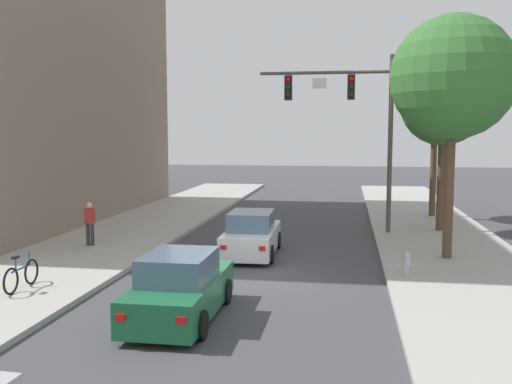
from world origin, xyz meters
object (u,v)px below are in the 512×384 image
object	(u,v)px
bicycle_leaning	(21,275)
street_tree_nearest	(453,78)
pedestrian_sidewalk_left_walker	(90,222)
traffic_signal_mast	(353,112)
fire_hydrant	(407,263)
car_following_green	(180,289)
street_tree_second	(443,103)
car_lead_white	(252,235)
street_tree_third	(436,89)

from	to	relation	value
bicycle_leaning	street_tree_nearest	size ratio (longest dim) A/B	0.22
bicycle_leaning	pedestrian_sidewalk_left_walker	bearing A→B (deg)	98.12
pedestrian_sidewalk_left_walker	traffic_signal_mast	bearing A→B (deg)	25.92
traffic_signal_mast	fire_hydrant	size ratio (longest dim) A/B	10.42
car_following_green	street_tree_second	world-z (taller)	street_tree_second
fire_hydrant	street_tree_second	world-z (taller)	street_tree_second
street_tree_nearest	bicycle_leaning	bearing A→B (deg)	-153.84
car_lead_white	pedestrian_sidewalk_left_walker	distance (m)	6.21
street_tree_nearest	street_tree_second	size ratio (longest dim) A/B	1.10
traffic_signal_mast	pedestrian_sidewalk_left_walker	distance (m)	11.68
car_following_green	bicycle_leaning	size ratio (longest dim) A/B	2.40
car_following_green	fire_hydrant	xyz separation A→B (m)	(5.65, 4.51, -0.22)
pedestrian_sidewalk_left_walker	fire_hydrant	world-z (taller)	pedestrian_sidewalk_left_walker
bicycle_leaning	street_tree_second	distance (m)	18.01
car_following_green	street_tree_second	bearing A→B (deg)	58.57
traffic_signal_mast	street_tree_nearest	distance (m)	5.85
car_lead_white	street_tree_second	bearing A→B (deg)	37.43
traffic_signal_mast	street_tree_third	bearing A→B (deg)	52.40
traffic_signal_mast	fire_hydrant	xyz separation A→B (m)	(1.57, -7.51, -4.79)
car_following_green	pedestrian_sidewalk_left_walker	size ratio (longest dim) A/B	2.59
car_lead_white	car_following_green	world-z (taller)	same
car_following_green	bicycle_leaning	world-z (taller)	car_following_green
pedestrian_sidewalk_left_walker	street_tree_second	bearing A→B (deg)	22.53
pedestrian_sidewalk_left_walker	fire_hydrant	distance (m)	11.70
car_lead_white	bicycle_leaning	world-z (taller)	car_lead_white
bicycle_leaning	fire_hydrant	distance (m)	11.00
street_tree_nearest	car_lead_white	bearing A→B (deg)	179.58
street_tree_second	fire_hydrant	bearing A→B (deg)	-104.92
traffic_signal_mast	car_lead_white	size ratio (longest dim) A/B	1.75
car_lead_white	bicycle_leaning	size ratio (longest dim) A/B	2.42
street_tree_second	street_tree_third	xyz separation A→B (m)	(0.32, 4.48, 0.96)
pedestrian_sidewalk_left_walker	street_tree_second	size ratio (longest dim) A/B	0.22
fire_hydrant	street_tree_second	xyz separation A→B (m)	(2.24, 8.40, 5.16)
car_lead_white	street_tree_third	xyz separation A→B (m)	(7.72, 10.14, 5.90)
bicycle_leaning	street_tree_third	xyz separation A→B (m)	(13.06, 16.14, 6.08)
traffic_signal_mast	street_tree_nearest	world-z (taller)	street_tree_nearest
traffic_signal_mast	car_following_green	world-z (taller)	traffic_signal_mast
pedestrian_sidewalk_left_walker	street_tree_third	world-z (taller)	street_tree_third
pedestrian_sidewalk_left_walker	street_tree_nearest	size ratio (longest dim) A/B	0.20
car_following_green	street_tree_nearest	distance (m)	11.60
car_following_green	street_tree_nearest	world-z (taller)	street_tree_nearest
street_tree_second	street_tree_third	bearing A→B (deg)	85.86
car_lead_white	street_tree_second	size ratio (longest dim) A/B	0.58
street_tree_nearest	street_tree_second	bearing A→B (deg)	83.72
pedestrian_sidewalk_left_walker	bicycle_leaning	world-z (taller)	pedestrian_sidewalk_left_walker
pedestrian_sidewalk_left_walker	car_lead_white	bearing A→B (deg)	-0.18
pedestrian_sidewalk_left_walker	street_tree_second	distance (m)	15.42
fire_hydrant	pedestrian_sidewalk_left_walker	bearing A→B (deg)	166.36
bicycle_leaning	street_tree_nearest	distance (m)	14.63
car_lead_white	fire_hydrant	bearing A→B (deg)	-27.95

